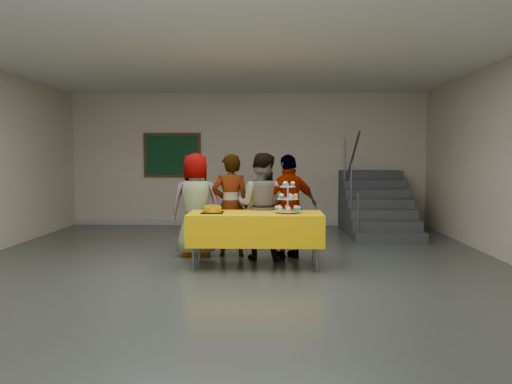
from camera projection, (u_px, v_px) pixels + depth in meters
room_shell at (229, 111)px, 6.28m from camera, size 10.00×10.04×3.02m
bake_table at (256, 228)px, 7.02m from camera, size 1.88×0.78×0.77m
cupcake_stand at (288, 202)px, 6.98m from camera, size 0.38×0.38×0.44m
bear_cake at (213, 209)px, 6.97m from camera, size 0.32×0.36×0.12m
schoolchild_a at (196, 205)px, 7.80m from camera, size 0.82×0.56×1.62m
schoolchild_b at (231, 205)px, 7.78m from camera, size 0.61×0.43×1.60m
schoolchild_c at (261, 206)px, 7.56m from camera, size 0.93×0.81×1.62m
schoolchild_d at (289, 207)px, 7.59m from camera, size 1.01×0.74×1.60m
staircase at (375, 208)px, 10.41m from camera, size 1.30×2.40×2.04m
noticeboard at (172, 155)px, 11.30m from camera, size 1.30×0.05×1.00m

